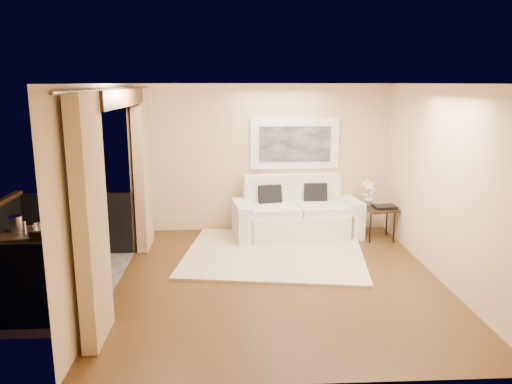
{
  "coord_description": "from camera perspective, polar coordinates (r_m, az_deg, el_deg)",
  "views": [
    {
      "loc": [
        -0.66,
        -6.57,
        2.71
      ],
      "look_at": [
        -0.28,
        0.99,
        1.05
      ],
      "focal_mm": 35.0,
      "sensor_mm": 36.0,
      "label": 1
    }
  ],
  "objects": [
    {
      "name": "ice_bucket",
      "position": [
        7.35,
        -25.76,
        -3.25
      ],
      "size": [
        0.18,
        0.18,
        0.2
      ],
      "primitive_type": "cylinder",
      "color": "silver",
      "rests_on": "bistro_table"
    },
    {
      "name": "balcony_chair_far",
      "position": [
        7.23,
        -20.89,
        -5.15
      ],
      "size": [
        0.53,
        0.54,
        1.09
      ],
      "rotation": [
        0.0,
        0.0,
        2.99
      ],
      "color": "black",
      "rests_on": "balcony"
    },
    {
      "name": "curtains",
      "position": [
        6.87,
        -15.01,
        0.4
      ],
      "size": [
        0.16,
        4.8,
        2.64
      ],
      "color": "tan",
      "rests_on": "ground"
    },
    {
      "name": "rug",
      "position": [
        8.11,
        2.11,
        -7.03
      ],
      "size": [
        3.15,
        2.84,
        0.04
      ],
      "primitive_type": "cube",
      "rotation": [
        0.0,
        0.0,
        -0.15
      ],
      "color": "beige",
      "rests_on": "floor"
    },
    {
      "name": "sofa",
      "position": [
        9.05,
        4.55,
        -2.59
      ],
      "size": [
        2.33,
        1.23,
        1.07
      ],
      "rotation": [
        0.0,
        0.0,
        0.13
      ],
      "color": "white",
      "rests_on": "floor"
    },
    {
      "name": "balcony_chair_near",
      "position": [
        6.56,
        -22.88,
        -7.81
      ],
      "size": [
        0.45,
        0.45,
        0.96
      ],
      "rotation": [
        0.0,
        0.0,
        -0.09
      ],
      "color": "black",
      "rests_on": "balcony"
    },
    {
      "name": "tray",
      "position": [
        8.99,
        14.52,
        -1.65
      ],
      "size": [
        0.4,
        0.3,
        0.05
      ],
      "primitive_type": "cube",
      "rotation": [
        0.0,
        0.0,
        0.06
      ],
      "color": "black",
      "rests_on": "side_table"
    },
    {
      "name": "balcony",
      "position": [
        7.52,
        -23.54,
        -8.39
      ],
      "size": [
        1.81,
        2.6,
        1.17
      ],
      "color": "#605B56",
      "rests_on": "ground"
    },
    {
      "name": "artwork",
      "position": [
        9.18,
        4.45,
        5.51
      ],
      "size": [
        1.62,
        0.07,
        0.92
      ],
      "color": "white",
      "rests_on": "room_shell"
    },
    {
      "name": "room_shell",
      "position": [
        6.74,
        -15.75,
        10.3
      ],
      "size": [
        5.0,
        6.4,
        5.0
      ],
      "color": "white",
      "rests_on": "ground"
    },
    {
      "name": "glass_b",
      "position": [
        7.19,
        -23.5,
        -3.69
      ],
      "size": [
        0.06,
        0.06,
        0.12
      ],
      "primitive_type": "cylinder",
      "color": "white",
      "rests_on": "bistro_table"
    },
    {
      "name": "orchid",
      "position": [
        9.06,
        12.75,
        -0.06
      ],
      "size": [
        0.29,
        0.24,
        0.48
      ],
      "primitive_type": "imported",
      "rotation": [
        0.0,
        0.0,
        0.3
      ],
      "color": "white",
      "rests_on": "side_table"
    },
    {
      "name": "bistro_table",
      "position": [
        7.27,
        -24.45,
        -4.77
      ],
      "size": [
        0.79,
        0.79,
        0.79
      ],
      "rotation": [
        0.0,
        0.0,
        0.2
      ],
      "color": "black",
      "rests_on": "balcony"
    },
    {
      "name": "vase",
      "position": [
        7.09,
        -24.91,
        -3.79
      ],
      "size": [
        0.04,
        0.04,
        0.18
      ],
      "primitive_type": "cylinder",
      "color": "silver",
      "rests_on": "bistro_table"
    },
    {
      "name": "floor",
      "position": [
        7.14,
        2.68,
        -9.95
      ],
      "size": [
        5.0,
        5.0,
        0.0
      ],
      "primitive_type": "plane",
      "color": "#573919",
      "rests_on": "ground"
    },
    {
      "name": "candle",
      "position": [
        7.37,
        -23.81,
        -3.56
      ],
      "size": [
        0.06,
        0.06,
        0.07
      ],
      "primitive_type": "cylinder",
      "color": "red",
      "rests_on": "bistro_table"
    },
    {
      "name": "glass_a",
      "position": [
        7.08,
        -23.93,
        -3.98
      ],
      "size": [
        0.06,
        0.06,
        0.12
      ],
      "primitive_type": "cylinder",
      "color": "white",
      "rests_on": "bistro_table"
    },
    {
      "name": "side_table",
      "position": [
        9.01,
        13.92,
        -2.13
      ],
      "size": [
        0.61,
        0.61,
        0.57
      ],
      "rotation": [
        0.0,
        0.0,
        0.19
      ],
      "color": "black",
      "rests_on": "floor"
    }
  ]
}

